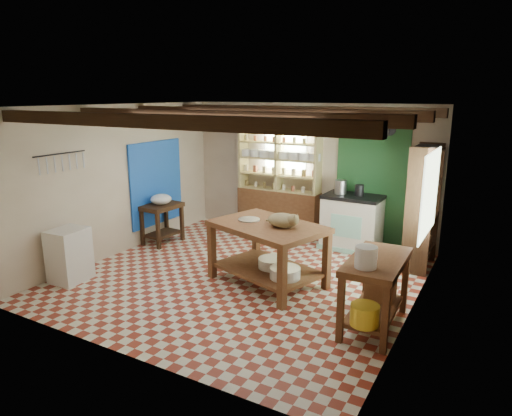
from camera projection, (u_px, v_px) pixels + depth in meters
The scene contains 30 objects.
floor at pixel (243, 277), 7.09m from camera, with size 5.00×5.00×0.02m, color maroon.
ceiling at pixel (242, 106), 6.45m from camera, with size 5.00×5.00×0.02m, color #49494E.
wall_back at pixel (308, 171), 8.88m from camera, with size 5.00×0.04×2.60m, color beige.
wall_front at pixel (117, 241), 4.66m from camera, with size 5.00×0.04×2.60m, color beige.
wall_left at pixel (120, 180), 7.96m from camera, with size 0.04×5.00×2.60m, color beige.
wall_right at pixel (417, 217), 5.58m from camera, with size 0.04×5.00×2.60m, color beige.
ceiling_beams at pixel (242, 114), 6.48m from camera, with size 5.00×3.80×0.15m, color #372113.
blue_wall_patch at pixel (157, 183), 8.75m from camera, with size 0.04×1.40×1.60m, color blue.
green_wall_patch at pixel (371, 180), 8.28m from camera, with size 1.30×0.04×2.30m, color #215228.
window_back at pixel (285, 149), 9.01m from camera, with size 0.90×0.02×0.80m, color #B4C9B3.
window_right at pixel (430, 194), 6.41m from camera, with size 0.02×1.30×1.20m, color #B4C9B3.
utensil_rail at pixel (61, 162), 6.80m from camera, with size 0.06×0.90×0.28m, color black.
pot_rack at pixel (368, 129), 7.70m from camera, with size 0.86×0.12×0.36m, color black.
shelving_unit at pixel (279, 180), 9.03m from camera, with size 1.70×0.34×2.20m, color tan.
tall_rack at pixel (423, 208), 7.28m from camera, with size 0.40×0.86×2.00m, color #372113.
work_table at pixel (268, 254), 6.76m from camera, with size 1.62×1.08×0.92m, color brown.
stove at pixel (352, 222), 8.29m from camera, with size 1.02×0.69×1.00m, color beige.
prep_table at pixel (162, 224), 8.63m from camera, with size 0.51×0.74×0.75m, color #372113.
white_cabinet at pixel (69, 255), 6.87m from camera, with size 0.45×0.54×0.81m, color silver.
right_counter at pixel (375, 293), 5.49m from camera, with size 0.61×1.22×0.88m, color brown.
cat at pixel (283, 220), 6.49m from camera, with size 0.45×0.34×0.20m, color #988558.
steel_tray at pixel (249, 220), 6.86m from camera, with size 0.33×0.33×0.02m, color #AFAFB7.
basin_large at pixel (272, 263), 6.80m from camera, with size 0.42×0.42×0.15m, color silver.
basin_small at pixel (285, 273), 6.42m from camera, with size 0.43×0.43×0.15m, color silver.
kettle_left at pixel (341, 187), 8.26m from camera, with size 0.22×0.22×0.25m, color #AFAFB7.
kettle_right at pixel (359, 190), 8.10m from camera, with size 0.16×0.16×0.20m, color black.
enamel_bowl at pixel (161, 199), 8.52m from camera, with size 0.39×0.39×0.20m, color silver.
white_bucket at pixel (366, 257), 5.08m from camera, with size 0.25×0.25×0.25m, color silver.
wicker_basket at pixel (380, 290), 5.77m from camera, with size 0.35×0.28×0.25m, color brown.
yellow_tub at pixel (365, 315), 5.13m from camera, with size 0.33×0.33×0.24m, color yellow.
Camera 1 is at (3.42, -5.67, 2.77)m, focal length 32.00 mm.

